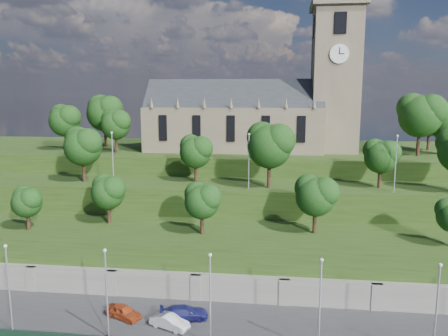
# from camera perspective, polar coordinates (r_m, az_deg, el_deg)

# --- Properties ---
(promenade) EXTENTS (160.00, 12.00, 2.00)m
(promenade) POSITION_cam_1_polar(r_m,az_deg,el_deg) (47.75, 1.44, -20.97)
(promenade) COLOR #2D2D30
(promenade) RESTS_ON ground
(retaining_wall) EXTENTS (160.00, 2.10, 5.00)m
(retaining_wall) POSITION_cam_1_polar(r_m,az_deg,el_deg) (52.29, 2.09, -16.24)
(retaining_wall) COLOR slate
(retaining_wall) RESTS_ON ground
(embankment_lower) EXTENTS (160.00, 12.00, 8.00)m
(embankment_lower) POSITION_cam_1_polar(r_m,az_deg,el_deg) (57.19, 2.62, -12.27)
(embankment_lower) COLOR #223913
(embankment_lower) RESTS_ON ground
(embankment_upper) EXTENTS (160.00, 10.00, 12.00)m
(embankment_upper) POSITION_cam_1_polar(r_m,az_deg,el_deg) (66.90, 3.34, -7.18)
(embankment_upper) COLOR #223913
(embankment_upper) RESTS_ON ground
(hilltop) EXTENTS (160.00, 32.00, 15.00)m
(hilltop) POSITION_cam_1_polar(r_m,az_deg,el_deg) (86.88, 4.21, -2.26)
(hilltop) COLOR #223913
(hilltop) RESTS_ON ground
(church) EXTENTS (38.60, 12.35, 27.60)m
(church) POSITION_cam_1_polar(r_m,az_deg,el_deg) (81.05, 4.76, 7.60)
(church) COLOR brown
(church) RESTS_ON hilltop
(trees_lower) EXTENTS (65.95, 8.49, 7.71)m
(trees_lower) POSITION_cam_1_polar(r_m,az_deg,el_deg) (54.98, 8.93, -3.78)
(trees_lower) COLOR black
(trees_lower) RESTS_ON embankment_lower
(trees_upper) EXTENTS (60.58, 8.60, 9.48)m
(trees_upper) POSITION_cam_1_polar(r_m,az_deg,el_deg) (63.25, 6.75, 2.73)
(trees_upper) COLOR black
(trees_upper) RESTS_ON embankment_upper
(trees_hilltop) EXTENTS (74.07, 15.63, 10.54)m
(trees_hilltop) POSITION_cam_1_polar(r_m,az_deg,el_deg) (79.82, 5.20, 6.75)
(trees_hilltop) COLOR black
(trees_hilltop) RESTS_ON hilltop
(lamp_posts_promenade) EXTENTS (60.36, 0.36, 9.00)m
(lamp_posts_promenade) POSITION_cam_1_polar(r_m,az_deg,el_deg) (42.02, -1.82, -16.01)
(lamp_posts_promenade) COLOR #B2B2B7
(lamp_posts_promenade) RESTS_ON promenade
(lamp_posts_upper) EXTENTS (40.36, 0.36, 7.95)m
(lamp_posts_upper) POSITION_cam_1_polar(r_m,az_deg,el_deg) (61.69, 3.26, 1.47)
(lamp_posts_upper) COLOR #B2B2B7
(lamp_posts_upper) RESTS_ON embankment_upper
(car_left) EXTENTS (4.47, 3.24, 1.41)m
(car_left) POSITION_cam_1_polar(r_m,az_deg,el_deg) (49.49, -12.99, -17.81)
(car_left) COLOR #A33C1B
(car_left) RESTS_ON promenade
(car_middle) EXTENTS (4.40, 2.85, 1.37)m
(car_middle) POSITION_cam_1_polar(r_m,az_deg,el_deg) (46.89, -7.13, -19.29)
(car_middle) COLOR #B3B3B8
(car_middle) RESTS_ON promenade
(car_right) EXTENTS (5.36, 3.25, 1.45)m
(car_right) POSITION_cam_1_polar(r_m,az_deg,el_deg) (48.25, -5.23, -18.32)
(car_right) COLOR navy
(car_right) RESTS_ON promenade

